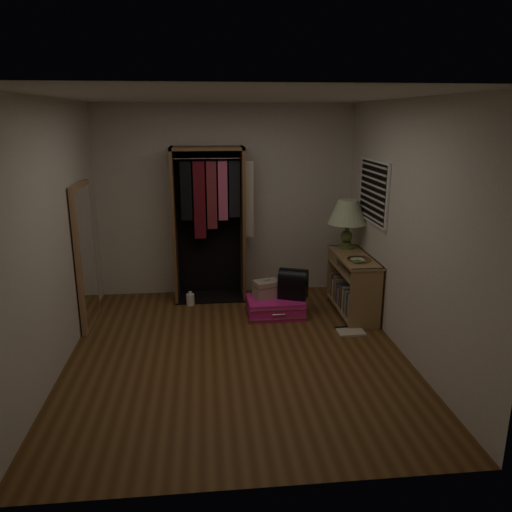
# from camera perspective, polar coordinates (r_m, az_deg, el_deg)

# --- Properties ---
(ground) EXTENTS (4.00, 4.00, 0.00)m
(ground) POSITION_cam_1_polar(r_m,az_deg,el_deg) (5.39, -2.17, -11.06)
(ground) COLOR #573618
(ground) RESTS_ON ground
(room_walls) EXTENTS (3.52, 4.02, 2.60)m
(room_walls) POSITION_cam_1_polar(r_m,az_deg,el_deg) (4.95, -1.51, 4.92)
(room_walls) COLOR beige
(room_walls) RESTS_ON ground
(console_bookshelf) EXTENTS (0.42, 1.12, 0.75)m
(console_bookshelf) POSITION_cam_1_polar(r_m,az_deg,el_deg) (6.45, 10.88, -2.97)
(console_bookshelf) COLOR olive
(console_bookshelf) RESTS_ON ground
(open_wardrobe) EXTENTS (1.07, 0.50, 2.05)m
(open_wardrobe) POSITION_cam_1_polar(r_m,az_deg,el_deg) (6.68, -5.13, 5.27)
(open_wardrobe) COLOR brown
(open_wardrobe) RESTS_ON ground
(floor_mirror) EXTENTS (0.06, 0.80, 1.70)m
(floor_mirror) POSITION_cam_1_polar(r_m,az_deg,el_deg) (6.17, -18.87, 0.05)
(floor_mirror) COLOR #A4754F
(floor_mirror) RESTS_ON ground
(pink_suitcase) EXTENTS (0.72, 0.53, 0.22)m
(pink_suitcase) POSITION_cam_1_polar(r_m,az_deg,el_deg) (6.31, 2.21, -5.84)
(pink_suitcase) COLOR #E11B82
(pink_suitcase) RESTS_ON ground
(train_case) EXTENTS (0.37, 0.31, 0.23)m
(train_case) POSITION_cam_1_polar(r_m,az_deg,el_deg) (6.30, 1.22, -3.77)
(train_case) COLOR tan
(train_case) RESTS_ON pink_suitcase
(black_bag) EXTENTS (0.41, 0.34, 0.38)m
(black_bag) POSITION_cam_1_polar(r_m,az_deg,el_deg) (6.27, 4.28, -3.07)
(black_bag) COLOR black
(black_bag) RESTS_ON pink_suitcase
(table_lamp) EXTENTS (0.64, 0.64, 0.64)m
(table_lamp) POSITION_cam_1_polar(r_m,az_deg,el_deg) (6.58, 10.44, 4.84)
(table_lamp) COLOR #4D5B2C
(table_lamp) RESTS_ON console_bookshelf
(brass_tray) EXTENTS (0.37, 0.37, 0.02)m
(brass_tray) POSITION_cam_1_polar(r_m,az_deg,el_deg) (6.15, 11.70, -0.38)
(brass_tray) COLOR #AD7E42
(brass_tray) RESTS_ON console_bookshelf
(ceramic_bowl) EXTENTS (0.18, 0.18, 0.04)m
(ceramic_bowl) POSITION_cam_1_polar(r_m,az_deg,el_deg) (6.04, 11.54, -0.54)
(ceramic_bowl) COLOR #9DBDA3
(ceramic_bowl) RESTS_ON console_bookshelf
(white_jug) EXTENTS (0.14, 0.14, 0.19)m
(white_jug) POSITION_cam_1_polar(r_m,az_deg,el_deg) (6.70, -7.50, -4.93)
(white_jug) COLOR white
(white_jug) RESTS_ON ground
(floor_book) EXTENTS (0.32, 0.25, 0.03)m
(floor_book) POSITION_cam_1_polar(r_m,az_deg,el_deg) (5.97, 10.68, -8.41)
(floor_book) COLOR beige
(floor_book) RESTS_ON ground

